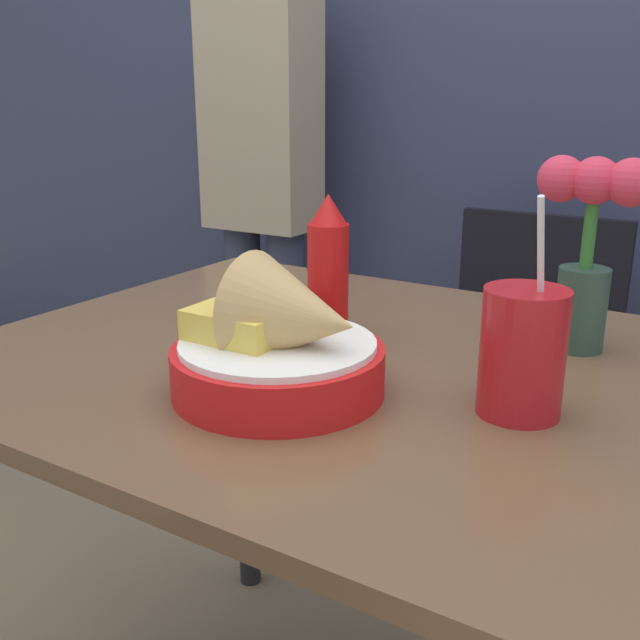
{
  "coord_description": "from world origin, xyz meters",
  "views": [
    {
      "loc": [
        0.47,
        -0.8,
        1.11
      ],
      "look_at": [
        0.01,
        -0.05,
        0.84
      ],
      "focal_mm": 40.0,
      "sensor_mm": 36.0,
      "label": 1
    }
  ],
  "objects_px": {
    "drink_cup": "(522,356)",
    "person_standing": "(262,181)",
    "flower_vase": "(589,237)",
    "ketchup_bottle": "(328,269)",
    "food_basket": "(284,346)",
    "chair_far_window": "(523,362)"
  },
  "relations": [
    {
      "from": "drink_cup",
      "to": "person_standing",
      "type": "bearing_deg",
      "value": 137.64
    },
    {
      "from": "flower_vase",
      "to": "drink_cup",
      "type": "bearing_deg",
      "value": -91.52
    },
    {
      "from": "ketchup_bottle",
      "to": "flower_vase",
      "type": "xyz_separation_m",
      "value": [
        0.33,
        0.14,
        0.06
      ]
    },
    {
      "from": "flower_vase",
      "to": "food_basket",
      "type": "bearing_deg",
      "value": -126.68
    },
    {
      "from": "flower_vase",
      "to": "person_standing",
      "type": "xyz_separation_m",
      "value": [
        -1.06,
        0.7,
        -0.05
      ]
    },
    {
      "from": "drink_cup",
      "to": "person_standing",
      "type": "xyz_separation_m",
      "value": [
        -1.05,
        0.96,
        0.04
      ]
    },
    {
      "from": "food_basket",
      "to": "ketchup_bottle",
      "type": "xyz_separation_m",
      "value": [
        -0.07,
        0.21,
        0.04
      ]
    },
    {
      "from": "chair_far_window",
      "to": "food_basket",
      "type": "bearing_deg",
      "value": -91.19
    },
    {
      "from": "drink_cup",
      "to": "person_standing",
      "type": "relative_size",
      "value": 0.16
    },
    {
      "from": "ketchup_bottle",
      "to": "drink_cup",
      "type": "height_order",
      "value": "drink_cup"
    },
    {
      "from": "ketchup_bottle",
      "to": "flower_vase",
      "type": "relative_size",
      "value": 0.79
    },
    {
      "from": "ketchup_bottle",
      "to": "person_standing",
      "type": "relative_size",
      "value": 0.14
    },
    {
      "from": "ketchup_bottle",
      "to": "person_standing",
      "type": "xyz_separation_m",
      "value": [
        -0.73,
        0.84,
        0.01
      ]
    },
    {
      "from": "chair_far_window",
      "to": "food_basket",
      "type": "height_order",
      "value": "food_basket"
    },
    {
      "from": "food_basket",
      "to": "ketchup_bottle",
      "type": "height_order",
      "value": "ketchup_bottle"
    },
    {
      "from": "ketchup_bottle",
      "to": "flower_vase",
      "type": "height_order",
      "value": "flower_vase"
    },
    {
      "from": "chair_far_window",
      "to": "ketchup_bottle",
      "type": "bearing_deg",
      "value": -96.55
    },
    {
      "from": "ketchup_bottle",
      "to": "flower_vase",
      "type": "bearing_deg",
      "value": 22.62
    },
    {
      "from": "person_standing",
      "to": "chair_far_window",
      "type": "bearing_deg",
      "value": -5.33
    },
    {
      "from": "ketchup_bottle",
      "to": "flower_vase",
      "type": "distance_m",
      "value": 0.36
    },
    {
      "from": "person_standing",
      "to": "food_basket",
      "type": "bearing_deg",
      "value": -52.76
    },
    {
      "from": "chair_far_window",
      "to": "flower_vase",
      "type": "xyz_separation_m",
      "value": [
        0.24,
        -0.63,
        0.43
      ]
    }
  ]
}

